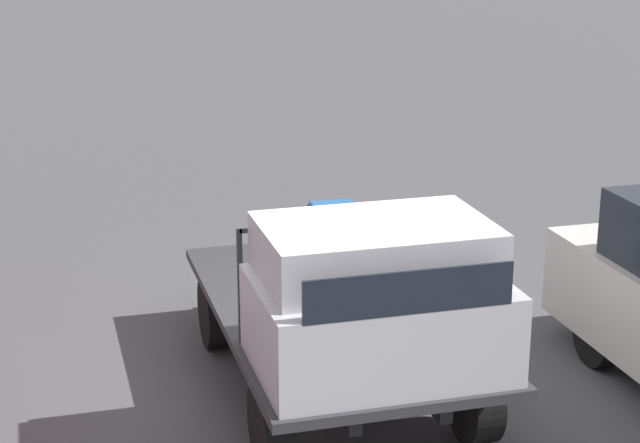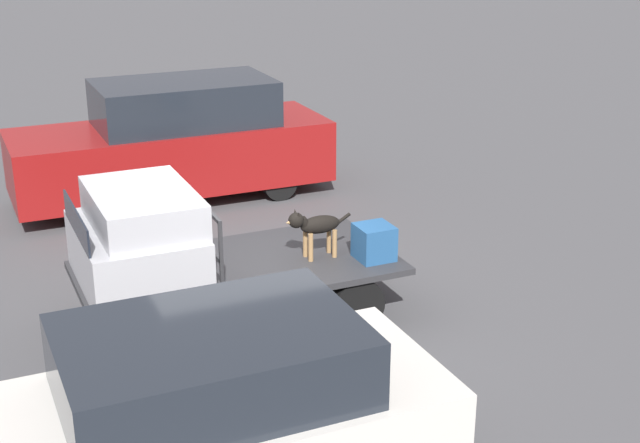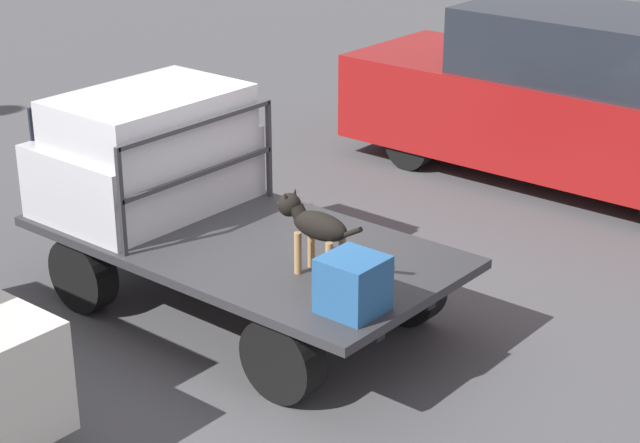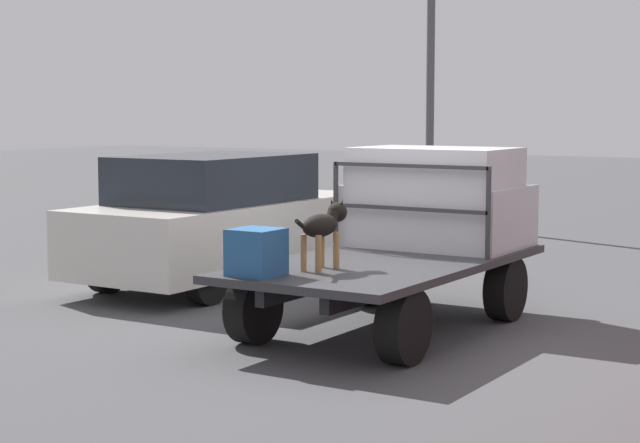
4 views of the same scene
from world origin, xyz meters
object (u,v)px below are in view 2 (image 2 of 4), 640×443
Objects in this scene: dog at (314,226)px; cargo_crate at (374,242)px; parked_pickup_far at (175,142)px; flatbed_truck at (239,279)px; parked_sedan at (194,423)px.

dog reaches higher than cargo_crate.
dog is 0.16× the size of parked_pickup_far.
parked_pickup_far is (-0.59, -4.97, 0.44)m from flatbed_truck.
dog is at bearing -26.17° from cargo_crate.
cargo_crate is at bearing -130.05° from parked_sedan.
parked_sedan is (2.44, 3.08, -0.33)m from dog.
flatbed_truck is at bearing -17.04° from cargo_crate.
parked_pickup_far is at bearing -96.00° from parked_sedan.
flatbed_truck is 0.72× the size of parked_pickup_far.
dog is 0.76m from cargo_crate.
parked_pickup_far is at bearing -101.79° from dog.
flatbed_truck is 8.86× the size of cargo_crate.
dog is (-0.94, 0.17, 0.61)m from flatbed_truck.
parked_sedan is (1.51, 3.25, 0.29)m from flatbed_truck.
flatbed_truck is 1.72m from cargo_crate.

